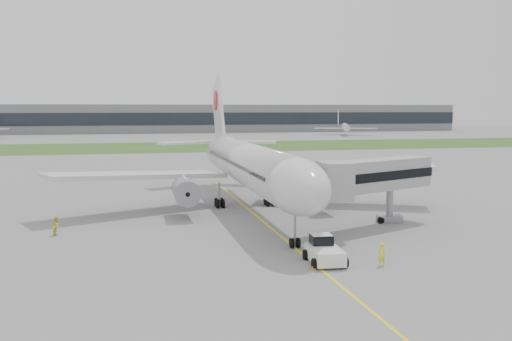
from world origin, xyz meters
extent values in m
plane|color=gray|center=(0.00, 0.00, 0.00)|extent=(600.00, 600.00, 0.00)
cube|color=#285720|center=(0.00, 120.00, 0.01)|extent=(600.00, 50.00, 0.02)
cube|color=gray|center=(0.00, 230.00, 7.00)|extent=(320.00, 22.00, 14.00)
cube|color=#1E242B|center=(0.00, 219.00, 7.00)|extent=(320.00, 0.60, 6.00)
cylinder|color=silver|center=(0.00, 4.00, 5.60)|extent=(5.00, 38.00, 5.00)
ellipsoid|color=silver|center=(0.00, -15.50, 5.60)|extent=(5.00, 11.00, 5.00)
cube|color=black|center=(0.00, -16.50, 6.50)|extent=(3.20, 1.54, 1.14)
cone|color=silver|center=(0.00, 26.00, 6.40)|extent=(5.00, 10.53, 6.16)
cube|color=silver|center=(-13.00, 6.00, 4.40)|extent=(22.13, 13.52, 1.70)
cube|color=silver|center=(13.00, 6.00, 4.40)|extent=(22.13, 13.52, 1.70)
cylinder|color=gray|center=(-8.00, 1.50, 3.00)|extent=(2.70, 5.20, 2.70)
cylinder|color=gray|center=(8.00, 1.50, 3.00)|extent=(2.70, 5.20, 2.70)
cube|color=silver|center=(0.00, 27.50, 11.50)|extent=(0.45, 10.90, 12.76)
cylinder|color=red|center=(0.00, 28.50, 13.50)|extent=(0.60, 3.20, 3.20)
cube|color=silver|center=(-5.00, 28.50, 6.80)|extent=(9.54, 6.34, 0.35)
cube|color=silver|center=(5.00, 28.50, 6.80)|extent=(9.54, 6.34, 0.35)
cylinder|color=gray|center=(0.00, -15.00, 1.55)|extent=(0.24, 0.24, 3.10)
cylinder|color=black|center=(-3.20, 7.00, 0.55)|extent=(1.40, 1.10, 1.10)
cylinder|color=black|center=(3.20, 7.00, 0.55)|extent=(1.40, 1.10, 1.10)
cube|color=white|center=(0.88, -20.39, 0.74)|extent=(2.53, 4.26, 1.10)
cube|color=white|center=(0.94, -19.29, 1.66)|extent=(1.74, 1.56, 0.92)
cube|color=black|center=(0.94, -19.29, 1.70)|extent=(1.79, 1.61, 0.78)
cylinder|color=black|center=(-0.28, -18.94, 0.41)|extent=(0.37, 0.84, 0.83)
cylinder|color=black|center=(2.20, -19.08, 0.41)|extent=(0.37, 0.84, 0.83)
cylinder|color=black|center=(-0.44, -21.69, 0.41)|extent=(0.37, 0.84, 0.83)
cylinder|color=black|center=(2.04, -21.84, 0.41)|extent=(0.37, 0.84, 0.83)
cube|color=#9D9DA0|center=(10.63, -8.05, 5.45)|extent=(14.68, 8.88, 3.15)
cube|color=black|center=(10.63, -8.05, 5.45)|extent=(14.92, 9.06, 0.94)
cube|color=#9D9DA0|center=(4.83, -11.80, 5.45)|extent=(2.73, 3.57, 3.57)
cylinder|color=gray|center=(13.28, -6.29, 1.99)|extent=(0.73, 0.73, 3.98)
cube|color=gray|center=(13.28, -6.29, 0.37)|extent=(2.90, 2.37, 0.73)
cylinder|color=black|center=(12.04, -6.85, 0.37)|extent=(0.59, 0.80, 0.73)
cylinder|color=black|center=(14.53, -5.73, 0.37)|extent=(0.59, 0.80, 0.73)
cone|color=orange|center=(-0.50, -21.83, 0.29)|extent=(0.42, 0.42, 0.58)
cone|color=orange|center=(0.50, -17.70, 0.30)|extent=(0.44, 0.44, 0.61)
imported|color=#F6FF2A|center=(4.97, -22.05, 0.92)|extent=(0.74, 0.55, 1.85)
imported|color=yellow|center=(-21.16, -5.07, 0.92)|extent=(0.85, 1.01, 1.84)
camera|label=1|loc=(-14.29, -62.39, 12.34)|focal=40.00mm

